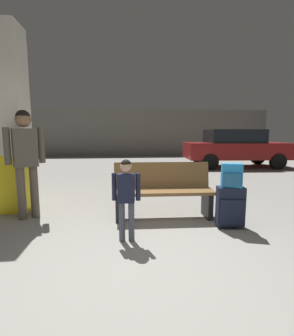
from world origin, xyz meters
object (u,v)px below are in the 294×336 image
at_px(structural_pillar, 9,121).
at_px(adult, 25,153).
at_px(bench, 163,190).
at_px(backpack_bright, 232,176).
at_px(child, 126,192).
at_px(parked_car_side, 236,147).
at_px(suitcase, 230,206).

bearing_deg(structural_pillar, adult, -50.07).
xyz_separation_m(bench, adult, (-2.17, 0.15, 0.62)).
bearing_deg(backpack_bright, bench, 146.68).
height_order(backpack_bright, child, child).
height_order(structural_pillar, bench, structural_pillar).
distance_m(adult, parked_car_side, 8.32).
relative_size(suitcase, adult, 0.35).
relative_size(backpack_bright, parked_car_side, 0.08).
xyz_separation_m(structural_pillar, parked_car_side, (6.53, 5.13, -0.77)).
xyz_separation_m(child, parked_car_side, (4.55, 6.67, 0.16)).
xyz_separation_m(backpack_bright, child, (-1.50, -0.30, -0.12)).
height_order(structural_pillar, child, structural_pillar).
relative_size(backpack_bright, adult, 0.20).
distance_m(structural_pillar, suitcase, 3.90).
relative_size(structural_pillar, child, 3.01).
relative_size(structural_pillar, backpack_bright, 9.31).
bearing_deg(child, backpack_bright, 11.43).
bearing_deg(bench, structural_pillar, 165.94).
bearing_deg(parked_car_side, adult, -137.31).
relative_size(suitcase, parked_car_side, 0.14).
height_order(child, parked_car_side, parked_car_side).
distance_m(structural_pillar, bench, 2.90).
xyz_separation_m(backpack_bright, adult, (-3.06, 0.73, 0.29)).
height_order(suitcase, child, child).
relative_size(structural_pillar, parked_car_side, 0.76).
bearing_deg(parked_car_side, child, -124.31).
xyz_separation_m(bench, suitcase, (0.89, -0.58, -0.12)).
bearing_deg(child, parked_car_side, 55.69).
height_order(bench, backpack_bright, backpack_bright).
height_order(suitcase, adult, adult).
distance_m(bench, adult, 2.26).
bearing_deg(suitcase, structural_pillar, 160.49).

